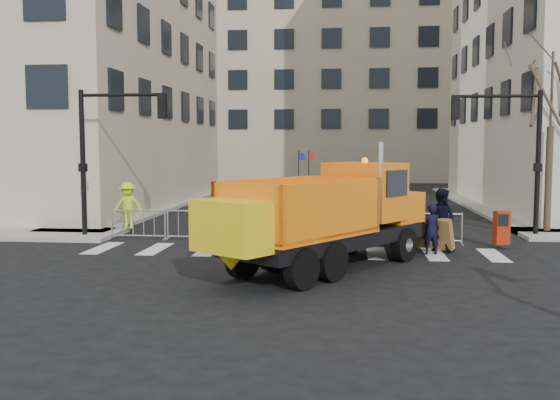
# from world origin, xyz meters

# --- Properties ---
(ground) EXTENTS (120.00, 120.00, 0.00)m
(ground) POSITION_xyz_m (0.00, 0.00, 0.00)
(ground) COLOR black
(ground) RESTS_ON ground
(sidewalk_back) EXTENTS (64.00, 5.00, 0.15)m
(sidewalk_back) POSITION_xyz_m (0.00, 8.50, 0.07)
(sidewalk_back) COLOR gray
(sidewalk_back) RESTS_ON ground
(building_far) EXTENTS (30.00, 18.00, 24.00)m
(building_far) POSITION_xyz_m (0.00, 52.00, 12.00)
(building_far) COLOR #BEB191
(building_far) RESTS_ON ground
(traffic_light_left) EXTENTS (0.18, 0.18, 5.40)m
(traffic_light_left) POSITION_xyz_m (-8.00, 7.50, 2.70)
(traffic_light_left) COLOR black
(traffic_light_left) RESTS_ON ground
(traffic_light_right) EXTENTS (0.18, 0.18, 5.40)m
(traffic_light_right) POSITION_xyz_m (8.50, 9.50, 2.70)
(traffic_light_right) COLOR black
(traffic_light_right) RESTS_ON ground
(crowd_barriers) EXTENTS (12.60, 0.60, 1.10)m
(crowd_barriers) POSITION_xyz_m (-0.75, 7.60, 0.55)
(crowd_barriers) COLOR #9EA0A5
(crowd_barriers) RESTS_ON ground
(street_tree) EXTENTS (3.00, 3.00, 7.50)m
(street_tree) POSITION_xyz_m (9.20, 10.50, 3.75)
(street_tree) COLOR #382B21
(street_tree) RESTS_ON ground
(plow_truck) EXTENTS (7.07, 8.78, 3.50)m
(plow_truck) POSITION_xyz_m (0.96, 2.57, 1.55)
(plow_truck) COLOR black
(plow_truck) RESTS_ON ground
(cop_a) EXTENTS (0.64, 0.49, 1.59)m
(cop_a) POSITION_xyz_m (4.18, 5.44, 0.79)
(cop_a) COLOR black
(cop_a) RESTS_ON ground
(cop_b) EXTENTS (1.23, 1.14, 2.04)m
(cop_b) POSITION_xyz_m (4.55, 6.05, 1.02)
(cop_b) COLOR black
(cop_b) RESTS_ON ground
(cop_c) EXTENTS (0.98, 0.92, 1.63)m
(cop_c) POSITION_xyz_m (2.46, 6.70, 0.81)
(cop_c) COLOR black
(cop_c) RESTS_ON ground
(worker) EXTENTS (1.22, 0.75, 1.83)m
(worker) POSITION_xyz_m (-6.97, 9.24, 1.06)
(worker) COLOR #D3F01C
(worker) RESTS_ON sidewalk_back
(newspaper_box) EXTENTS (0.51, 0.47, 1.10)m
(newspaper_box) POSITION_xyz_m (6.64, 6.85, 0.70)
(newspaper_box) COLOR maroon
(newspaper_box) RESTS_ON sidewalk_back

